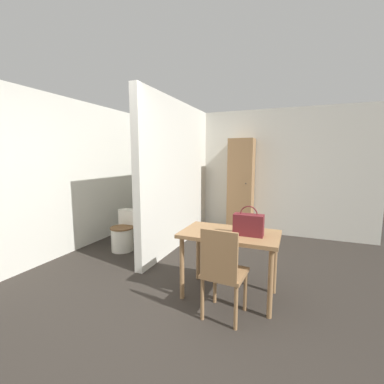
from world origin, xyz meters
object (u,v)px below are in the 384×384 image
at_px(dining_table, 230,241).
at_px(wooden_cabinet, 241,187).
at_px(toilet, 124,233).
at_px(handbag, 248,224).
at_px(wooden_chair, 223,270).

xyz_separation_m(dining_table, wooden_cabinet, (-0.38, 2.44, 0.32)).
height_order(toilet, handbag, handbag).
height_order(wooden_chair, toilet, wooden_chair).
height_order(toilet, wooden_cabinet, wooden_cabinet).
xyz_separation_m(dining_table, wooden_chair, (0.04, -0.44, -0.15)).
bearing_deg(dining_table, handbag, -8.78).
distance_m(wooden_chair, toilet, 2.40).
relative_size(toilet, wooden_cabinet, 0.34).
bearing_deg(toilet, dining_table, -21.27).
height_order(handbag, wooden_cabinet, wooden_cabinet).
relative_size(dining_table, wooden_cabinet, 0.55).
bearing_deg(handbag, wooden_chair, -111.73).
xyz_separation_m(wooden_chair, wooden_cabinet, (-0.42, 2.88, 0.47)).
xyz_separation_m(wooden_chair, handbag, (0.16, 0.41, 0.36)).
bearing_deg(dining_table, wooden_cabinet, 98.85).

